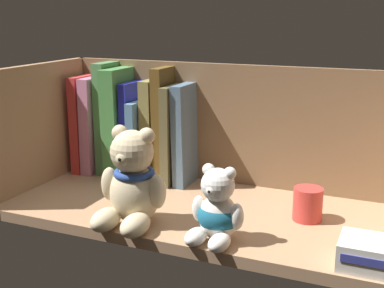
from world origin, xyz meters
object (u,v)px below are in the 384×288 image
object	(u,v)px
book_3	(124,121)
book_4	(136,129)
book_5	(145,138)
book_6	(155,129)
small_product_box	(370,254)
teddy_bear_smaller	(217,212)
pillar_candle	(308,204)
book_8	(177,133)
teddy_bear_larger	(132,184)
book_7	(166,124)
book_1	(99,124)
book_2	(110,118)
book_9	(188,133)
book_0	(89,122)

from	to	relation	value
book_3	book_4	distance (cm)	3.32
book_5	book_6	distance (cm)	3.38
book_3	small_product_box	world-z (taller)	book_3
teddy_bear_smaller	pillar_candle	bearing A→B (deg)	50.49
book_8	teddy_bear_larger	distance (cm)	24.96
teddy_bear_larger	book_7	bearing A→B (deg)	102.66
book_1	pillar_candle	bearing A→B (deg)	-12.61
book_2	book_7	xyz separation A→B (cm)	(13.92, 0.00, -0.24)
book_9	book_7	bearing A→B (deg)	180.00
book_3	pillar_candle	xyz separation A→B (cm)	(42.93, -11.05, -8.86)
book_4	small_product_box	size ratio (longest dim) A/B	2.41
book_2	teddy_bear_smaller	bearing A→B (deg)	-35.64
book_7	small_product_box	world-z (taller)	book_7
book_6	book_8	bearing A→B (deg)	0.00
book_3	book_4	bearing A→B (deg)	0.00
book_4	pillar_candle	size ratio (longest dim) A/B	3.57
book_2	small_product_box	bearing A→B (deg)	-23.23
book_4	teddy_bear_smaller	bearing A→B (deg)	-41.37
book_1	book_0	bearing A→B (deg)	180.00
book_1	book_6	bearing A→B (deg)	0.00
book_1	pillar_candle	world-z (taller)	book_1
book_7	book_1	bearing A→B (deg)	180.00
book_8	book_7	bearing A→B (deg)	180.00
small_product_box	book_4	bearing A→B (deg)	154.20
book_0	book_6	xyz separation A→B (cm)	(16.90, 0.00, -0.02)
small_product_box	teddy_bear_smaller	bearing A→B (deg)	-179.58
book_5	book_7	size ratio (longest dim) A/B	0.70
book_0	book_4	size ratio (longest dim) A/B	1.04
book_9	small_product_box	world-z (taller)	book_9
book_4	pillar_candle	xyz separation A→B (cm)	(39.92, -11.05, -7.45)
book_5	book_8	distance (cm)	7.93
book_2	book_7	bearing A→B (deg)	0.00
book_0	book_1	size ratio (longest dim) A/B	1.01
small_product_box	book_5	bearing A→B (deg)	153.22
book_4	pillar_candle	bearing A→B (deg)	-15.46
book_7	book_9	size ratio (longest dim) A/B	1.15
book_9	small_product_box	distance (cm)	47.01
book_0	book_6	world-z (taller)	same
book_2	teddy_bear_larger	world-z (taller)	book_2
book_2	book_6	xyz separation A→B (cm)	(11.18, 0.00, -1.56)
book_6	book_0	bearing A→B (deg)	180.00
book_0	pillar_candle	distance (cm)	53.86
book_6	book_9	bearing A→B (deg)	0.00
book_4	book_7	size ratio (longest dim) A/B	0.86
book_1	teddy_bear_smaller	xyz separation A→B (cm)	(37.86, -25.01, -5.80)
book_6	teddy_bear_larger	distance (cm)	26.16
book_2	teddy_bear_smaller	world-z (taller)	book_2
book_4	book_5	size ratio (longest dim) A/B	1.22
teddy_bear_larger	small_product_box	bearing A→B (deg)	-0.40
book_7	pillar_candle	world-z (taller)	book_7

